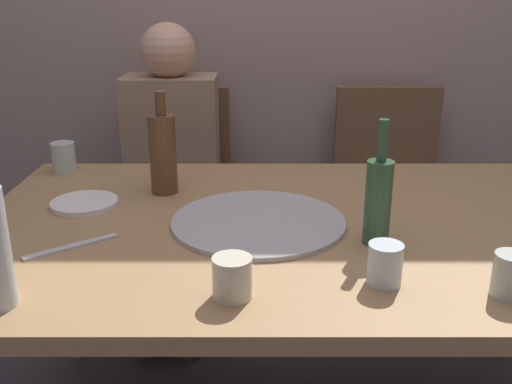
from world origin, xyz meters
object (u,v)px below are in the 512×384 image
Objects in this scene: dining_table at (303,245)px; wine_glass at (61,157)px; plate_stack at (82,204)px; tumbler_far at (230,278)px; pizza_tray at (256,222)px; tumbler_near at (383,264)px; table_knife at (69,247)px; wine_bottle at (376,199)px; chair_left at (174,184)px; guest_in_sweater at (168,166)px; short_glass at (508,275)px; water_bottle at (161,153)px; chair_right at (387,184)px.

wine_glass reaches higher than dining_table.
wine_glass is at bearing 115.85° from plate_stack.
plate_stack is at bearing 130.84° from tumbler_far.
plate_stack reaches higher than dining_table.
pizza_tray is at bearing -14.96° from plate_stack.
tumbler_near is at bearing -68.06° from dining_table.
dining_table is 7.72× the size of table_knife.
tumbler_far is at bearing -142.44° from wine_bottle.
dining_table is 1.03m from chair_left.
chair_left is at bearing 59.42° from wine_glass.
guest_in_sweater is at bearing 118.44° from tumbler_near.
wine_bottle reaches higher than chair_left.
plate_stack reaches higher than table_knife.
short_glass is at bearing -36.80° from pizza_tray.
table_knife is (-0.70, -0.03, -0.11)m from wine_bottle.
wine_glass is at bearing 139.52° from tumbler_near.
chair_left is (-0.59, 1.24, -0.25)m from tumbler_near.
table_knife is (0.05, -0.27, -0.00)m from plate_stack.
tumbler_near is 1.24m from guest_in_sweater.
dining_table is 5.77× the size of wine_bottle.
guest_in_sweater reaches higher than tumbler_near.
chair_left is 0.77× the size of guest_in_sweater.
table_knife is at bearing 166.12° from tumbler_near.
guest_in_sweater is at bearing 96.96° from water_bottle.
water_bottle reaches higher than table_knife.
water_bottle is 0.65m from tumbler_far.
plate_stack is at bearing 37.95° from chair_right.
short_glass reaches higher than dining_table.
short_glass is at bearing -50.06° from table_knife.
wine_bottle is at bearing -34.33° from table_knife.
table_knife is 0.24× the size of chair_left.
short_glass reaches higher than tumbler_near.
wine_bottle is at bearing -40.08° from dining_table.
chair_left is at bearing 122.44° from short_glass.
dining_table is 0.58m from table_knife.
wine_glass is (-0.35, 0.20, -0.07)m from water_bottle.
plate_stack is 0.82× the size of table_knife.
chair_left is (0.29, 0.49, -0.26)m from wine_glass.
water_bottle is at bearing 39.85° from chair_right.
tumbler_near is 1.30m from chair_right.
short_glass is at bearing -12.07° from tumbler_near.
dining_table is 0.26m from wine_bottle.
chair_left reaches higher than table_knife.
dining_table is 19.23× the size of short_glass.
guest_in_sweater is at bearing 104.08° from tumbler_far.
water_bottle reaches higher than plate_stack.
chair_left is at bearing 0.00° from chair_right.
pizza_tray is 0.31m from wine_bottle.
tumbler_near is 0.98× the size of short_glass.
table_knife is at bearing 149.71° from tumbler_far.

